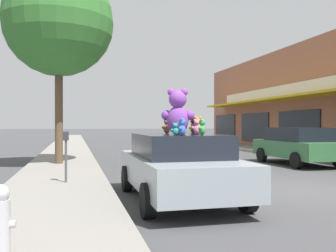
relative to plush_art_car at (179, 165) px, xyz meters
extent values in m
plane|color=#424244|center=(3.19, 0.51, -0.75)|extent=(260.00, 260.00, 0.00)
cube|color=gray|center=(-2.55, 0.51, -0.67)|extent=(2.52, 90.00, 0.16)
cube|color=gold|center=(9.39, 8.51, 2.35)|extent=(1.59, 26.62, 0.12)
cube|color=silver|center=(10.13, 8.51, 2.90)|extent=(0.08, 25.35, 0.70)
cube|color=black|center=(10.14, 11.15, 0.65)|extent=(0.06, 4.01, 2.00)
cube|color=black|center=(10.14, 16.43, 0.65)|extent=(0.06, 4.01, 2.00)
cube|color=black|center=(10.14, 21.72, 0.65)|extent=(0.06, 4.01, 2.00)
cube|color=#8C999E|center=(0.00, 0.00, -0.13)|extent=(1.89, 4.31, 0.63)
cube|color=black|center=(0.00, 0.00, 0.42)|extent=(1.66, 2.37, 0.47)
cylinder|color=black|center=(-0.92, 1.34, -0.44)|extent=(0.20, 0.61, 0.61)
cylinder|color=black|center=(0.93, 1.33, -0.44)|extent=(0.20, 0.61, 0.61)
cylinder|color=black|center=(-0.93, -1.33, -0.44)|extent=(0.20, 0.61, 0.61)
cylinder|color=black|center=(0.92, -1.34, -0.44)|extent=(0.20, 0.61, 0.61)
ellipsoid|color=purple|center=(-0.03, -0.02, 0.95)|extent=(0.56, 0.51, 0.60)
sphere|color=purple|center=(-0.03, -0.02, 1.39)|extent=(0.48, 0.48, 0.38)
sphere|color=purple|center=(0.10, -0.06, 1.54)|extent=(0.20, 0.20, 0.16)
sphere|color=purple|center=(-0.16, 0.02, 1.54)|extent=(0.20, 0.20, 0.16)
sphere|color=#BA67ED|center=(0.02, 0.13, 1.37)|extent=(0.18, 0.18, 0.14)
sphere|color=purple|center=(0.21, -0.06, 1.06)|extent=(0.28, 0.28, 0.22)
sphere|color=purple|center=(-0.25, 0.09, 1.06)|extent=(0.28, 0.28, 0.22)
ellipsoid|color=green|center=(0.34, -0.51, 0.75)|extent=(0.20, 0.20, 0.20)
sphere|color=green|center=(0.34, -0.51, 0.90)|extent=(0.18, 0.18, 0.12)
sphere|color=green|center=(0.37, -0.48, 0.95)|extent=(0.07, 0.07, 0.05)
sphere|color=green|center=(0.31, -0.55, 0.95)|extent=(0.07, 0.07, 0.05)
sphere|color=#5ADA6D|center=(0.30, -0.48, 0.89)|extent=(0.07, 0.07, 0.05)
sphere|color=green|center=(0.38, -0.45, 0.79)|extent=(0.10, 0.10, 0.07)
sphere|color=green|center=(0.28, -0.57, 0.79)|extent=(0.10, 0.10, 0.07)
ellipsoid|color=orange|center=(0.43, 0.03, 0.77)|extent=(0.23, 0.24, 0.24)
sphere|color=orange|center=(0.43, 0.03, 0.95)|extent=(0.21, 0.21, 0.15)
sphere|color=orange|center=(0.46, -0.02, 1.01)|extent=(0.09, 0.09, 0.06)
sphere|color=orange|center=(0.40, 0.07, 1.01)|extent=(0.09, 0.09, 0.06)
sphere|color=#FFBA41|center=(0.49, 0.06, 0.94)|extent=(0.08, 0.08, 0.06)
sphere|color=orange|center=(0.50, -0.05, 0.81)|extent=(0.12, 0.12, 0.09)
sphere|color=orange|center=(0.39, 0.11, 0.81)|extent=(0.12, 0.12, 0.09)
ellipsoid|color=black|center=(0.63, 0.89, 0.77)|extent=(0.21, 0.22, 0.23)
sphere|color=black|center=(0.63, 0.89, 0.94)|extent=(0.19, 0.19, 0.15)
sphere|color=black|center=(0.65, 0.94, 1.00)|extent=(0.08, 0.08, 0.06)
sphere|color=black|center=(0.61, 0.84, 1.00)|extent=(0.08, 0.08, 0.06)
sphere|color=#3A3A3D|center=(0.57, 0.91, 0.93)|extent=(0.07, 0.07, 0.06)
sphere|color=black|center=(0.65, 0.98, 0.81)|extent=(0.11, 0.11, 0.09)
sphere|color=black|center=(0.58, 0.81, 0.81)|extent=(0.11, 0.11, 0.09)
ellipsoid|color=blue|center=(-0.20, -0.95, 0.75)|extent=(0.19, 0.20, 0.20)
sphere|color=blue|center=(-0.20, -0.95, 0.90)|extent=(0.18, 0.18, 0.13)
sphere|color=blue|center=(-0.18, -0.91, 0.95)|extent=(0.07, 0.07, 0.05)
sphere|color=blue|center=(-0.23, -0.99, 0.95)|extent=(0.07, 0.07, 0.05)
sphere|color=#548DFF|center=(-0.25, -0.92, 0.89)|extent=(0.07, 0.07, 0.05)
sphere|color=blue|center=(-0.17, -0.87, 0.79)|extent=(0.10, 0.10, 0.07)
sphere|color=blue|center=(-0.26, -1.01, 0.79)|extent=(0.10, 0.10, 0.07)
ellipsoid|color=teal|center=(-0.25, -0.63, 0.73)|extent=(0.13, 0.12, 0.15)
sphere|color=teal|center=(-0.25, -0.63, 0.84)|extent=(0.11, 0.11, 0.09)
sphere|color=teal|center=(-0.21, -0.64, 0.88)|extent=(0.05, 0.05, 0.04)
sphere|color=teal|center=(-0.28, -0.62, 0.88)|extent=(0.05, 0.05, 0.04)
sphere|color=#47CDC6|center=(-0.24, -0.59, 0.83)|extent=(0.04, 0.04, 0.04)
sphere|color=teal|center=(-0.19, -0.63, 0.75)|extent=(0.06, 0.06, 0.05)
sphere|color=teal|center=(-0.30, -0.61, 0.75)|extent=(0.06, 0.06, 0.05)
ellipsoid|color=red|center=(0.26, 0.61, 0.76)|extent=(0.21, 0.22, 0.22)
sphere|color=red|center=(0.26, 0.61, 0.93)|extent=(0.19, 0.19, 0.14)
sphere|color=red|center=(0.28, 0.57, 0.98)|extent=(0.08, 0.08, 0.06)
sphere|color=red|center=(0.23, 0.65, 0.98)|extent=(0.08, 0.08, 0.06)
sphere|color=#FF4741|center=(0.31, 0.64, 0.92)|extent=(0.07, 0.07, 0.05)
sphere|color=red|center=(0.31, 0.54, 0.80)|extent=(0.11, 0.11, 0.08)
sphere|color=red|center=(0.22, 0.69, 0.80)|extent=(0.11, 0.11, 0.08)
ellipsoid|color=pink|center=(0.36, -0.12, 0.75)|extent=(0.17, 0.15, 0.20)
sphere|color=pink|center=(0.36, -0.12, 0.90)|extent=(0.14, 0.14, 0.13)
sphere|color=pink|center=(0.40, -0.12, 0.95)|extent=(0.06, 0.06, 0.05)
sphere|color=pink|center=(0.31, -0.11, 0.95)|extent=(0.06, 0.06, 0.05)
sphere|color=#FFA3DA|center=(0.36, -0.06, 0.89)|extent=(0.05, 0.05, 0.05)
sphere|color=pink|center=(0.44, -0.12, 0.79)|extent=(0.08, 0.08, 0.07)
sphere|color=pink|center=(0.28, -0.10, 0.79)|extent=(0.08, 0.08, 0.07)
ellipsoid|color=olive|center=(-0.12, 0.54, 0.76)|extent=(0.20, 0.19, 0.22)
sphere|color=olive|center=(-0.12, 0.54, 0.92)|extent=(0.18, 0.18, 0.14)
sphere|color=olive|center=(-0.08, 0.56, 0.98)|extent=(0.07, 0.07, 0.06)
sphere|color=olive|center=(-0.17, 0.53, 0.98)|extent=(0.07, 0.07, 0.06)
sphere|color=tan|center=(-0.14, 0.60, 0.91)|extent=(0.07, 0.07, 0.05)
sphere|color=olive|center=(-0.05, 0.59, 0.80)|extent=(0.10, 0.10, 0.08)
sphere|color=olive|center=(-0.21, 0.53, 0.80)|extent=(0.10, 0.10, 0.08)
ellipsoid|color=yellow|center=(0.64, 1.03, 0.74)|extent=(0.18, 0.17, 0.18)
sphere|color=yellow|center=(0.64, 1.03, 0.88)|extent=(0.16, 0.16, 0.11)
sphere|color=yellow|center=(0.68, 1.01, 0.92)|extent=(0.07, 0.07, 0.05)
sphere|color=yellow|center=(0.61, 1.05, 0.92)|extent=(0.07, 0.07, 0.05)
sphere|color=#FFFF4D|center=(0.66, 1.07, 0.87)|extent=(0.06, 0.06, 0.04)
sphere|color=yellow|center=(0.71, 1.00, 0.77)|extent=(0.09, 0.09, 0.07)
sphere|color=yellow|center=(0.58, 1.07, 0.77)|extent=(0.09, 0.09, 0.07)
cube|color=#336B3D|center=(6.52, 5.63, -0.12)|extent=(1.84, 4.14, 0.64)
cube|color=black|center=(6.52, 5.63, 0.47)|extent=(1.62, 2.62, 0.53)
cylinder|color=black|center=(5.62, 6.91, -0.44)|extent=(0.20, 0.61, 0.61)
cylinder|color=black|center=(7.42, 6.91, -0.44)|extent=(0.20, 0.61, 0.61)
cylinder|color=black|center=(5.62, 4.35, -0.44)|extent=(0.20, 0.61, 0.61)
cylinder|color=brown|center=(-2.70, 6.88, 1.19)|extent=(0.29, 0.29, 3.55)
sphere|color=#33702D|center=(-2.70, 6.88, 4.68)|extent=(4.05, 4.05, 4.05)
cylinder|color=#B2B2B7|center=(-2.94, -3.14, -0.28)|extent=(0.22, 0.22, 0.62)
sphere|color=#B2B2B7|center=(-2.94, -3.14, 0.10)|extent=(0.21, 0.21, 0.21)
cylinder|color=#B2B2B7|center=(-2.82, -3.14, -0.25)|extent=(0.10, 0.09, 0.09)
cylinder|color=#4C4C51|center=(-2.35, 2.11, -0.06)|extent=(0.06, 0.06, 1.05)
cube|color=#2D2D33|center=(-2.35, 2.11, 0.57)|extent=(0.14, 0.10, 0.22)
camera|label=1|loc=(-2.14, -7.59, 0.86)|focal=40.00mm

